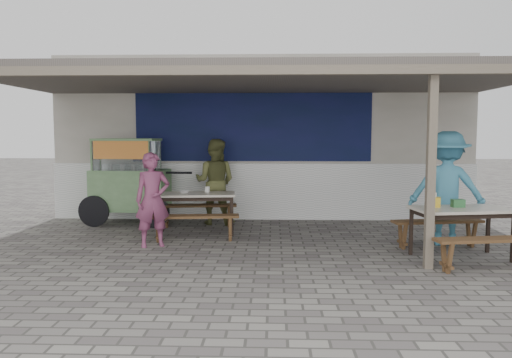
{
  "coord_description": "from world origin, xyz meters",
  "views": [
    {
      "loc": [
        0.24,
        -7.63,
        1.82
      ],
      "look_at": [
        -0.06,
        0.9,
        1.05
      ],
      "focal_mm": 35.0,
      "sensor_mm": 36.0,
      "label": 1
    }
  ],
  "objects": [
    {
      "name": "bench_right_wall",
      "position": [
        2.87,
        0.35,
        0.34
      ],
      "size": [
        1.49,
        0.51,
        0.45
      ],
      "rotation": [
        0.0,
        0.0,
        0.16
      ],
      "color": "brown",
      "rests_on": "ground"
    },
    {
      "name": "condiment_bowl",
      "position": [
        -1.39,
        1.34,
        0.77
      ],
      "size": [
        0.24,
        0.24,
        0.05
      ],
      "primitive_type": "imported",
      "rotation": [
        0.0,
        0.0,
        0.37
      ],
      "color": "silver",
      "rests_on": "table_left"
    },
    {
      "name": "donation_box",
      "position": [
        2.96,
        -0.26,
        0.81
      ],
      "size": [
        0.19,
        0.14,
        0.12
      ],
      "primitive_type": "cube",
      "rotation": [
        0.0,
        0.0,
        0.1
      ],
      "color": "#2F6B39",
      "rests_on": "table_right"
    },
    {
      "name": "back_wall",
      "position": [
        -0.0,
        3.58,
        1.72
      ],
      "size": [
        9.0,
        1.28,
        3.5
      ],
      "color": "beige",
      "rests_on": "ground"
    },
    {
      "name": "tissue_box",
      "position": [
        2.63,
        -0.25,
        0.82
      ],
      "size": [
        0.18,
        0.18,
        0.15
      ],
      "primitive_type": "cube",
      "rotation": [
        0.0,
        0.0,
        -0.29
      ],
      "color": "gold",
      "rests_on": "table_right"
    },
    {
      "name": "table_left",
      "position": [
        -1.17,
        1.34,
        0.67
      ],
      "size": [
        1.48,
        0.81,
        0.75
      ],
      "rotation": [
        0.0,
        0.0,
        0.11
      ],
      "color": "beige",
      "rests_on": "ground"
    },
    {
      "name": "bench_left_wall",
      "position": [
        -1.24,
        1.99,
        0.34
      ],
      "size": [
        1.54,
        0.44,
        0.45
      ],
      "rotation": [
        0.0,
        0.0,
        0.11
      ],
      "color": "brown",
      "rests_on": "ground"
    },
    {
      "name": "patron_wall_side",
      "position": [
        -0.94,
        2.36,
        0.86
      ],
      "size": [
        0.94,
        0.79,
        1.73
      ],
      "primitive_type": "imported",
      "rotation": [
        0.0,
        0.0,
        2.96
      ],
      "color": "brown",
      "rests_on": "ground"
    },
    {
      "name": "bench_left_street",
      "position": [
        -1.1,
        0.7,
        0.34
      ],
      "size": [
        1.54,
        0.44,
        0.45
      ],
      "rotation": [
        0.0,
        0.0,
        0.11
      ],
      "color": "brown",
      "rests_on": "ground"
    },
    {
      "name": "bench_right_street",
      "position": [
        3.1,
        -1.03,
        0.34
      ],
      "size": [
        1.49,
        0.51,
        0.45
      ],
      "rotation": [
        0.0,
        0.0,
        0.16
      ],
      "color": "brown",
      "rests_on": "ground"
    },
    {
      "name": "warung_roof",
      "position": [
        0.02,
        0.9,
        2.71
      ],
      "size": [
        9.0,
        4.21,
        2.81
      ],
      "color": "#514A45",
      "rests_on": "ground"
    },
    {
      "name": "vendor_cart",
      "position": [
        -2.68,
        2.33,
        0.94
      ],
      "size": [
        2.21,
        0.94,
        1.74
      ],
      "rotation": [
        0.0,
        0.0,
        -0.06
      ],
      "color": "#73A06A",
      "rests_on": "ground"
    },
    {
      "name": "patron_right_table",
      "position": [
        3.09,
        0.59,
        0.94
      ],
      "size": [
        1.37,
        1.07,
        1.87
      ],
      "primitive_type": "imported",
      "rotation": [
        0.0,
        0.0,
        2.79
      ],
      "color": "teal",
      "rests_on": "ground"
    },
    {
      "name": "ground",
      "position": [
        0.0,
        0.0,
        0.0
      ],
      "size": [
        60.0,
        60.0,
        0.0
      ],
      "primitive_type": "plane",
      "color": "slate",
      "rests_on": "ground"
    },
    {
      "name": "condiment_jar",
      "position": [
        -0.99,
        1.54,
        0.8
      ],
      "size": [
        0.09,
        0.09,
        0.1
      ],
      "primitive_type": "cylinder",
      "color": "white",
      "rests_on": "table_left"
    },
    {
      "name": "table_right",
      "position": [
        2.99,
        -0.34,
        0.67
      ],
      "size": [
        1.46,
        0.94,
        0.75
      ],
      "rotation": [
        0.0,
        0.0,
        0.16
      ],
      "color": "beige",
      "rests_on": "ground"
    },
    {
      "name": "patron_street_side",
      "position": [
        -1.71,
        0.29,
        0.77
      ],
      "size": [
        0.66,
        0.55,
        1.53
      ],
      "primitive_type": "imported",
      "rotation": [
        0.0,
        0.0,
        0.39
      ],
      "color": "#7D395B",
      "rests_on": "ground"
    }
  ]
}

